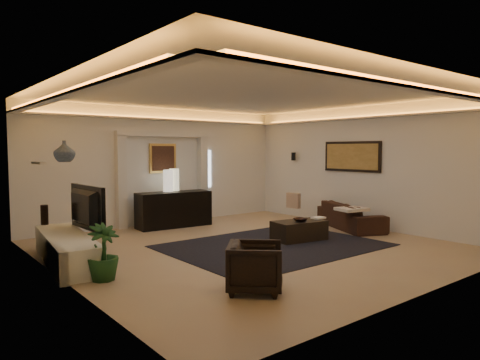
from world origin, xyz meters
TOP-DOWN VIEW (x-y plane):
  - floor at (0.00, 0.00)m, footprint 7.00×7.00m
  - ceiling at (0.00, 0.00)m, footprint 7.00×7.00m
  - wall_back at (0.00, 3.50)m, footprint 7.00×0.00m
  - wall_front at (0.00, -3.50)m, footprint 7.00×0.00m
  - wall_left at (-3.50, 0.00)m, footprint 0.00×7.00m
  - wall_right at (3.50, 0.00)m, footprint 0.00×7.00m
  - cove_soffit at (0.00, 0.00)m, footprint 7.00×7.00m
  - daylight_slit at (1.35, 3.48)m, footprint 0.25×0.03m
  - area_rug at (0.40, -0.20)m, footprint 4.00×3.00m
  - pilaster_left at (-1.15, 3.40)m, footprint 0.22×0.20m
  - pilaster_right at (1.15, 3.40)m, footprint 0.22×0.20m
  - alcove_header at (0.00, 3.40)m, footprint 2.52×0.20m
  - painting_frame at (0.00, 3.47)m, footprint 0.74×0.04m
  - painting_canvas at (0.00, 3.44)m, footprint 0.62×0.02m
  - art_panel_frame at (3.47, 0.30)m, footprint 0.04×1.64m
  - art_panel_gold at (3.44, 0.30)m, footprint 0.02×1.50m
  - wall_sconce at (3.38, 2.20)m, footprint 0.12×0.12m
  - wall_niche at (-3.44, 1.40)m, footprint 0.10×0.55m
  - console at (-0.05, 2.85)m, footprint 1.84×0.70m
  - lamp_left at (-0.10, 3.03)m, footprint 0.31×0.31m
  - lamp_right at (0.13, 3.14)m, footprint 0.28×0.28m
  - media_ledge at (-3.15, 1.00)m, footprint 0.95×2.62m
  - tv at (-2.83, 1.27)m, footprint 1.36×0.23m
  - figurine at (-3.15, 2.28)m, footprint 0.17×0.17m
  - ginger_jar at (-3.15, 0.96)m, footprint 0.35×0.35m
  - plant at (-3.04, -0.31)m, footprint 0.53×0.53m
  - sofa at (3.15, 0.07)m, footprint 2.19×1.57m
  - throw_blanket at (2.59, -0.38)m, footprint 0.71×0.63m
  - throw_pillow at (2.76, 1.59)m, footprint 0.16×0.40m
  - coffee_table at (1.16, -0.15)m, footprint 1.15×0.74m
  - bowl at (1.13, -0.22)m, footprint 0.29×0.29m
  - magazine at (1.70, -0.20)m, footprint 0.28×0.20m
  - armchair at (-1.66, -2.05)m, footprint 1.00×1.00m

SIDE VIEW (x-z plane):
  - floor at x=0.00m, z-range 0.00..0.00m
  - area_rug at x=0.40m, z-range 0.00..0.01m
  - coffee_table at x=1.16m, z-range 0.00..0.41m
  - media_ledge at x=-3.15m, z-range -0.02..0.47m
  - sofa at x=3.15m, z-range 0.00..0.60m
  - armchair at x=-1.66m, z-range 0.00..0.65m
  - console at x=-0.05m, z-range -0.05..0.85m
  - plant at x=-3.04m, z-range 0.00..0.81m
  - magazine at x=1.70m, z-range 0.41..0.44m
  - bowl at x=1.13m, z-range 0.41..0.48m
  - throw_blanket at x=2.59m, z-range 0.52..0.58m
  - throw_pillow at x=2.76m, z-range 0.36..0.74m
  - figurine at x=-3.15m, z-range 0.46..0.82m
  - tv at x=-2.83m, z-range 0.45..1.23m
  - lamp_left at x=-0.10m, z-range 0.83..1.35m
  - lamp_right at x=0.13m, z-range 0.82..1.36m
  - pilaster_left at x=-1.15m, z-range 0.00..2.20m
  - pilaster_right at x=1.15m, z-range 0.00..2.20m
  - daylight_slit at x=1.35m, z-range 0.85..1.85m
  - wall_back at x=0.00m, z-range -2.05..4.95m
  - wall_front at x=0.00m, z-range -2.05..4.95m
  - wall_left at x=-3.50m, z-range -2.05..4.95m
  - wall_right at x=3.50m, z-range -2.05..4.95m
  - painting_frame at x=0.00m, z-range 1.28..2.02m
  - painting_canvas at x=0.00m, z-range 1.34..1.96m
  - wall_niche at x=-3.44m, z-range 1.63..1.67m
  - wall_sconce at x=3.38m, z-range 1.57..1.79m
  - art_panel_gold at x=3.44m, z-range 1.39..2.01m
  - art_panel_frame at x=3.47m, z-range 1.33..2.07m
  - ginger_jar at x=-3.15m, z-range 1.67..2.02m
  - alcove_header at x=0.00m, z-range 2.19..2.31m
  - cove_soffit at x=0.00m, z-range 2.60..2.64m
  - ceiling at x=0.00m, z-range 2.90..2.90m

